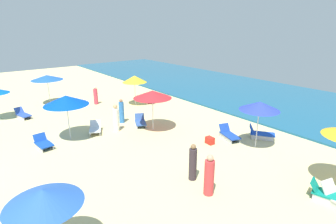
{
  "coord_description": "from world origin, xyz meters",
  "views": [
    {
      "loc": [
        12.94,
        2.25,
        6.28
      ],
      "look_at": [
        0.02,
        12.26,
        0.97
      ],
      "focal_mm": 28.9,
      "sensor_mm": 36.0,
      "label": 1
    }
  ],
  "objects": [
    {
      "name": "lounge_chair_1_0",
      "position": [
        9.74,
        12.2,
        0.27
      ],
      "size": [
        1.33,
        0.89,
        0.68
      ],
      "rotation": [
        0.0,
        0.0,
        1.83
      ],
      "color": "silver",
      "rests_on": "ground_plane"
    },
    {
      "name": "lounge_chair_4_1",
      "position": [
        -1.77,
        8.08,
        0.28
      ],
      "size": [
        1.39,
        1.11,
        0.66
      ],
      "rotation": [
        0.0,
        0.0,
        1.13
      ],
      "color": "silver",
      "rests_on": "ground_plane"
    },
    {
      "name": "beachgoer_3",
      "position": [
        6.77,
        9.01,
        0.78
      ],
      "size": [
        0.45,
        0.45,
        1.68
      ],
      "rotation": [
        0.0,
        0.0,
        1.39
      ],
      "color": "#D53A3E",
      "rests_on": "ground_plane"
    },
    {
      "name": "cooler_box_0",
      "position": [
        3.56,
        12.44,
        0.19
      ],
      "size": [
        0.48,
        0.35,
        0.38
      ],
      "primitive_type": "cube",
      "rotation": [
        0.0,
        0.0,
        6.24
      ],
      "color": "red",
      "rests_on": "ground_plane"
    },
    {
      "name": "beachgoer_1",
      "position": [
        5.61,
        9.24,
        0.76
      ],
      "size": [
        0.36,
        0.36,
        1.62
      ],
      "rotation": [
        0.0,
        0.0,
        4.79
      ],
      "color": "#382D34",
      "rests_on": "ground_plane"
    },
    {
      "name": "umbrella_3",
      "position": [
        -9.98,
        7.71,
        2.22
      ],
      "size": [
        2.45,
        2.45,
        2.42
      ],
      "color": "silver",
      "rests_on": "ground_plane"
    },
    {
      "name": "beachgoer_0",
      "position": [
        -1.29,
        9.26,
        0.8
      ],
      "size": [
        0.41,
        0.41,
        1.7
      ],
      "rotation": [
        0.0,
        0.0,
        0.14
      ],
      "color": "white",
      "rests_on": "ground_plane"
    },
    {
      "name": "umbrella_2",
      "position": [
        6.28,
        3.34,
        2.05
      ],
      "size": [
        2.02,
        2.02,
        2.27
      ],
      "color": "silver",
      "rests_on": "ground_plane"
    },
    {
      "name": "lounge_chair_0_0",
      "position": [
        -1.19,
        10.92,
        0.25
      ],
      "size": [
        1.39,
        1.09,
        0.69
      ],
      "rotation": [
        0.0,
        0.0,
        1.13
      ],
      "color": "silver",
      "rests_on": "ground_plane"
    },
    {
      "name": "umbrella_0",
      "position": [
        -0.03,
        11.12,
        2.3
      ],
      "size": [
        2.32,
        2.32,
        2.53
      ],
      "color": "silver",
      "rests_on": "ground_plane"
    },
    {
      "name": "lounge_chair_6_0",
      "position": [
        -7.59,
        5.2,
        0.24
      ],
      "size": [
        1.59,
        0.9,
        0.65
      ],
      "rotation": [
        0.0,
        0.0,
        1.81
      ],
      "color": "silver",
      "rests_on": "ground_plane"
    },
    {
      "name": "umbrella_5",
      "position": [
        5.37,
        14.04,
        2.31
      ],
      "size": [
        2.05,
        2.05,
        2.54
      ],
      "color": "silver",
      "rests_on": "ground_plane"
    },
    {
      "name": "lounge_chair_4_0",
      "position": [
        -1.53,
        5.05,
        0.26
      ],
      "size": [
        1.28,
        0.79,
        0.68
      ],
      "rotation": [
        0.0,
        0.0,
        1.68
      ],
      "color": "silver",
      "rests_on": "ground_plane"
    },
    {
      "name": "beachgoer_4",
      "position": [
        -2.42,
        10.25,
        0.76
      ],
      "size": [
        0.43,
        0.43,
        1.63
      ],
      "rotation": [
        0.0,
        0.0,
        2.81
      ],
      "color": "#337BCE",
      "rests_on": "ground_plane"
    },
    {
      "name": "lounge_chair_5_1",
      "position": [
        4.81,
        15.32,
        0.28
      ],
      "size": [
        1.53,
        1.33,
        0.75
      ],
      "rotation": [
        0.0,
        0.0,
        2.18
      ],
      "color": "silver",
      "rests_on": "ground_plane"
    },
    {
      "name": "lounge_chair_5_0",
      "position": [
        3.77,
        13.78,
        0.27
      ],
      "size": [
        1.56,
        1.02,
        0.74
      ],
      "rotation": [
        0.0,
        0.0,
        1.27
      ],
      "color": "silver",
      "rests_on": "ground_plane"
    },
    {
      "name": "umbrella_7",
      "position": [
        -5.43,
        13.13,
        2.15
      ],
      "size": [
        1.93,
        1.93,
        2.42
      ],
      "color": "silver",
      "rests_on": "ground_plane"
    },
    {
      "name": "ocean",
      "position": [
        0.0,
        23.61,
        0.06
      ],
      "size": [
        60.0,
        12.77,
        0.12
      ],
      "primitive_type": "cube",
      "color": "#1B5C80",
      "rests_on": "ground_plane"
    },
    {
      "name": "lounge_chair_7_0",
      "position": [
        -5.3,
        14.6,
        0.25
      ],
      "size": [
        1.41,
        1.3,
        0.66
      ],
      "rotation": [
        0.0,
        0.0,
        0.91
      ],
      "color": "silver",
      "rests_on": "ground_plane"
    },
    {
      "name": "beachgoer_2",
      "position": [
        -7.67,
        10.71,
        0.69
      ],
      "size": [
        0.46,
        0.46,
        1.48
      ],
      "rotation": [
        0.0,
        0.0,
        5.73
      ],
      "color": "#E63F55",
      "rests_on": "ground_plane"
    },
    {
      "name": "umbrella_4",
      "position": [
        -1.87,
        6.6,
        2.3
      ],
      "size": [
        2.45,
        2.45,
        2.57
      ],
      "color": "silver",
      "rests_on": "ground_plane"
    }
  ]
}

